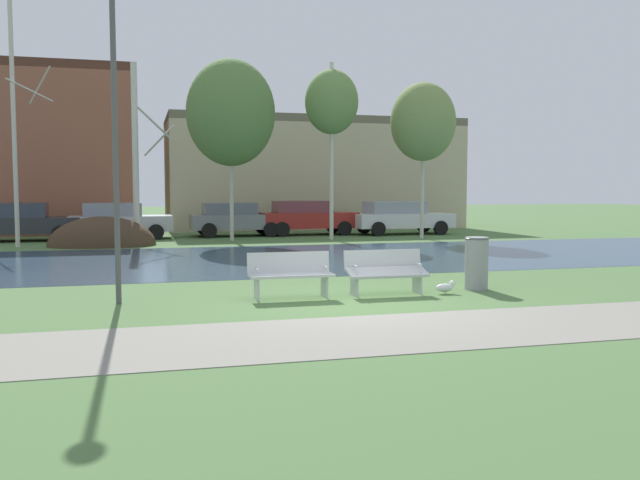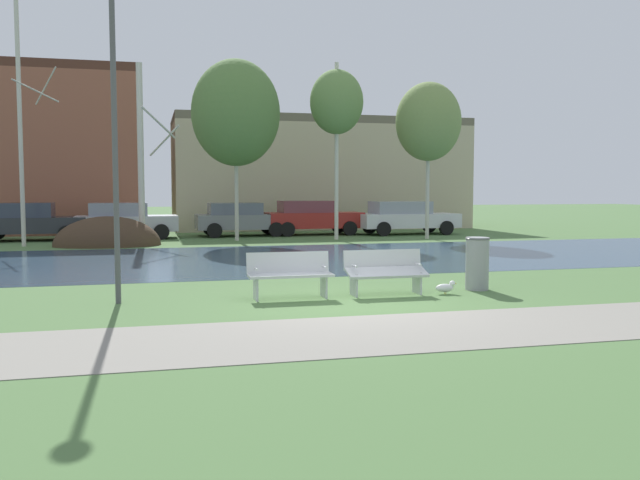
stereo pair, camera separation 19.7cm
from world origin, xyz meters
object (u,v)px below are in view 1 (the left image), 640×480
at_px(parked_sedan_second_silver, 119,220).
at_px(parked_hatch_third_grey, 235,219).
at_px(seagull, 446,287).
at_px(bench_right, 386,271).
at_px(streetlamp, 114,88).
at_px(parked_van_nearest_dark, 21,221).
at_px(bench_left, 291,274).
at_px(trash_bin, 477,262).
at_px(parked_suv_fifth_white, 400,217).
at_px(parked_wagon_fourth_red, 307,217).

distance_m(parked_sedan_second_silver, parked_hatch_third_grey, 4.91).
bearing_deg(parked_hatch_third_grey, seagull, -84.20).
xyz_separation_m(bench_right, parked_hatch_third_grey, (-0.59, 17.20, 0.30)).
bearing_deg(streetlamp, parked_van_nearest_dark, 104.30).
xyz_separation_m(bench_left, streetlamp, (-3.13, 0.22, 3.38)).
relative_size(bench_left, seagull, 3.58).
bearing_deg(trash_bin, parked_van_nearest_dark, 124.49).
distance_m(parked_van_nearest_dark, parked_suv_fifth_white, 16.09).
bearing_deg(parked_sedan_second_silver, parked_van_nearest_dark, -175.87).
bearing_deg(bench_left, parked_wagon_fourth_red, 75.05).
relative_size(parked_sedan_second_silver, parked_hatch_third_grey, 1.02).
relative_size(parked_van_nearest_dark, parked_hatch_third_grey, 1.06).
height_order(parked_van_nearest_dark, parked_wagon_fourth_red, parked_wagon_fourth_red).
relative_size(seagull, streetlamp, 0.08).
relative_size(bench_left, parked_sedan_second_silver, 0.39).
distance_m(bench_right, seagull, 1.25).
bearing_deg(parked_sedan_second_silver, trash_bin, -65.65).
bearing_deg(parked_van_nearest_dark, parked_sedan_second_silver, 4.13).
xyz_separation_m(streetlamp, parked_sedan_second_silver, (-0.43, 16.57, -3.06)).
bearing_deg(trash_bin, parked_wagon_fourth_red, 87.92).
height_order(trash_bin, streetlamp, streetlamp).
bearing_deg(parked_hatch_third_grey, bench_left, -94.40).
bearing_deg(parked_sedan_second_silver, parked_suv_fifth_white, -1.58).
relative_size(bench_right, streetlamp, 0.27).
distance_m(trash_bin, parked_suv_fifth_white, 17.01).
distance_m(bench_left, parked_van_nearest_dark, 18.05).
xyz_separation_m(bench_right, parked_wagon_fourth_red, (2.67, 17.18, 0.34)).
relative_size(bench_left, parked_suv_fifth_white, 0.35).
bearing_deg(bench_right, parked_hatch_third_grey, 91.98).
relative_size(seagull, parked_van_nearest_dark, 0.10).
bearing_deg(parked_wagon_fourth_red, streetlamp, -114.48).
height_order(trash_bin, parked_suv_fifth_white, parked_suv_fifth_white).
xyz_separation_m(streetlamp, parked_wagon_fourth_red, (7.72, 16.96, -3.04)).
distance_m(parked_sedan_second_silver, parked_wagon_fourth_red, 8.16).
relative_size(streetlamp, parked_wagon_fourth_red, 1.34).
height_order(seagull, parked_hatch_third_grey, parked_hatch_third_grey).
xyz_separation_m(seagull, parked_sedan_second_silver, (-6.66, 17.03, 0.66)).
bearing_deg(streetlamp, bench_left, -3.99).
relative_size(trash_bin, parked_wagon_fourth_red, 0.25).
bearing_deg(streetlamp, parked_wagon_fourth_red, 65.52).
relative_size(bench_left, bench_right, 1.00).
xyz_separation_m(bench_left, parked_suv_fifth_white, (8.80, 16.44, 0.32)).
distance_m(bench_left, parked_sedan_second_silver, 17.16).
distance_m(parked_wagon_fourth_red, parked_suv_fifth_white, 4.28).
height_order(bench_left, seagull, bench_left).
xyz_separation_m(seagull, parked_hatch_third_grey, (-1.77, 17.44, 0.64)).
bearing_deg(parked_hatch_third_grey, trash_bin, -81.19).
xyz_separation_m(seagull, parked_wagon_fourth_red, (1.49, 17.42, 0.68)).
relative_size(bench_left, parked_van_nearest_dark, 0.37).
distance_m(trash_bin, parked_wagon_fourth_red, 17.06).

